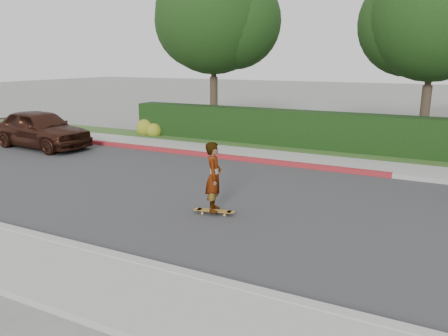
% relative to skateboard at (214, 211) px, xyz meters
% --- Properties ---
extents(ground, '(120.00, 120.00, 0.00)m').
position_rel_skateboard_xyz_m(ground, '(2.29, 1.17, -0.09)').
color(ground, slate).
rests_on(ground, ground).
extents(road, '(60.00, 8.00, 0.01)m').
position_rel_skateboard_xyz_m(road, '(2.29, 1.17, -0.08)').
color(road, '#2D2D30').
rests_on(road, ground).
extents(curb_near, '(60.00, 0.20, 0.15)m').
position_rel_skateboard_xyz_m(curb_near, '(2.29, -2.93, -0.01)').
color(curb_near, '#9E9E99').
rests_on(curb_near, ground).
extents(sidewalk_near, '(60.00, 1.60, 0.12)m').
position_rel_skateboard_xyz_m(sidewalk_near, '(2.29, -3.83, -0.03)').
color(sidewalk_near, gray).
rests_on(sidewalk_near, ground).
extents(curb_far, '(60.00, 0.20, 0.15)m').
position_rel_skateboard_xyz_m(curb_far, '(2.29, 5.27, -0.01)').
color(curb_far, '#9E9E99').
rests_on(curb_far, ground).
extents(curb_red_section, '(12.00, 0.21, 0.15)m').
position_rel_skateboard_xyz_m(curb_red_section, '(-2.71, 5.27, -0.01)').
color(curb_red_section, maroon).
rests_on(curb_red_section, ground).
extents(sidewalk_far, '(60.00, 1.60, 0.12)m').
position_rel_skateboard_xyz_m(sidewalk_far, '(2.29, 6.17, -0.03)').
color(sidewalk_far, gray).
rests_on(sidewalk_far, ground).
extents(planting_strip, '(60.00, 1.60, 0.10)m').
position_rel_skateboard_xyz_m(planting_strip, '(2.29, 7.77, -0.04)').
color(planting_strip, '#2D4C1E').
rests_on(planting_strip, ground).
extents(hedge, '(15.00, 1.00, 1.50)m').
position_rel_skateboard_xyz_m(hedge, '(-0.71, 8.37, 0.66)').
color(hedge, black).
rests_on(hedge, ground).
extents(flowering_shrub, '(1.40, 1.00, 0.90)m').
position_rel_skateboard_xyz_m(flowering_shrub, '(-7.71, 7.91, 0.25)').
color(flowering_shrub, '#2D4C19').
rests_on(flowering_shrub, ground).
extents(tree_left, '(5.99, 5.21, 8.00)m').
position_rel_skateboard_xyz_m(tree_left, '(-5.22, 9.86, 5.18)').
color(tree_left, '#33261C').
rests_on(tree_left, ground).
extents(tree_center, '(5.66, 4.84, 7.44)m').
position_rel_skateboard_xyz_m(tree_center, '(3.78, 10.36, 4.82)').
color(tree_center, '#33261C').
rests_on(tree_center, ground).
extents(skateboard, '(1.01, 0.41, 0.09)m').
position_rel_skateboard_xyz_m(skateboard, '(0.00, 0.00, 0.00)').
color(skateboard, gold).
rests_on(skateboard, ground).
extents(skateboarder, '(0.56, 0.68, 1.61)m').
position_rel_skateboard_xyz_m(skateboarder, '(-0.00, -0.00, 0.82)').
color(skateboarder, white).
rests_on(skateboarder, skateboard).
extents(car_maroon, '(4.64, 2.15, 1.54)m').
position_rel_skateboard_xyz_m(car_maroon, '(-9.95, 3.75, 0.68)').
color(car_maroon, '#341910').
rests_on(car_maroon, ground).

